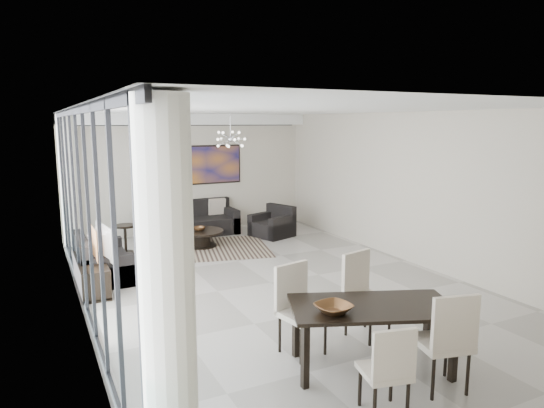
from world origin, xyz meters
TOP-DOWN VIEW (x-y plane):
  - room_shell at (0.46, 0.00)m, footprint 6.00×9.00m
  - window_wall at (-2.86, 0.00)m, footprint 0.37×8.95m
  - soffit at (0.00, 4.30)m, footprint 5.98×0.40m
  - painting at (0.50, 4.47)m, footprint 1.68×0.04m
  - chandelier at (0.30, 2.50)m, footprint 0.66×0.66m
  - rug at (-0.22, 2.60)m, footprint 2.95×2.51m
  - coffee_table at (-0.29, 2.88)m, footprint 1.02×1.02m
  - bowl_coffee at (-0.31, 2.88)m, footprint 0.29×0.29m
  - sofa_main at (-0.16, 4.07)m, footprint 2.23×0.91m
  - loveseat at (-2.54, 1.57)m, footprint 0.85×1.51m
  - armchair at (1.58, 3.06)m, footprint 1.06×1.08m
  - side_table at (-1.86, 3.06)m, footprint 0.44×0.44m
  - tv_console at (-2.76, 1.07)m, footprint 0.42×1.51m
  - television at (-2.60, 1.12)m, footprint 0.24×0.96m
  - dining_table at (-0.30, -3.10)m, footprint 1.97×1.48m
  - dining_chair_sw at (-0.75, -3.92)m, footprint 0.50×0.50m
  - dining_chair_se at (0.05, -3.84)m, footprint 0.59×0.59m
  - dining_chair_nw at (-0.82, -2.36)m, footprint 0.57×0.57m
  - dining_chair_ne at (0.15, -2.32)m, footprint 0.60×0.60m
  - bowl_dining at (-0.80, -3.09)m, footprint 0.42×0.42m

SIDE VIEW (x-z plane):
  - rug at x=-0.22m, z-range 0.00..0.01m
  - coffee_table at x=-0.29m, z-range 0.02..0.38m
  - tv_console at x=-2.76m, z-range 0.00..0.47m
  - armchair at x=1.58m, z-range -0.11..0.61m
  - loveseat at x=-2.54m, z-range -0.12..0.64m
  - sofa_main at x=-0.16m, z-range -0.13..0.68m
  - bowl_coffee at x=-0.31m, z-range 0.36..0.44m
  - side_table at x=-1.86m, z-range 0.11..0.71m
  - dining_chair_sw at x=-0.75m, z-range 0.06..0.97m
  - dining_chair_nw at x=-0.82m, z-range 0.08..1.13m
  - dining_chair_se at x=0.05m, z-range 0.08..1.15m
  - dining_chair_ne at x=0.15m, z-range 0.08..1.15m
  - dining_table at x=-0.30m, z-range 0.28..1.02m
  - television at x=-2.60m, z-range 0.47..1.02m
  - bowl_dining at x=-0.80m, z-range 0.74..0.83m
  - room_shell at x=0.46m, z-range 0.00..2.90m
  - window_wall at x=-2.86m, z-range 0.02..2.92m
  - painting at x=0.50m, z-range 1.16..2.14m
  - chandelier at x=0.30m, z-range 2.00..2.71m
  - soffit at x=0.00m, z-range 2.64..2.90m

